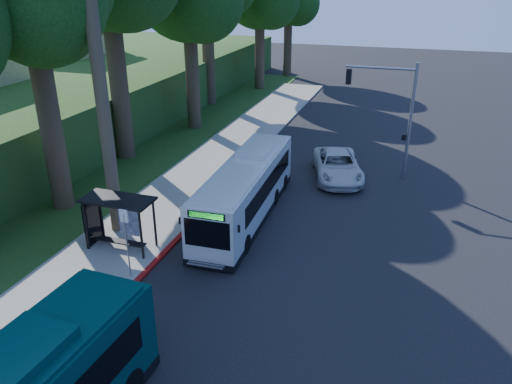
% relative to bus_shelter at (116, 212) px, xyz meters
% --- Properties ---
extents(ground, '(140.00, 140.00, 0.00)m').
position_rel_bus_shelter_xyz_m(ground, '(7.26, 2.86, -1.81)').
color(ground, black).
rests_on(ground, ground).
extents(sidewalk, '(4.50, 70.00, 0.12)m').
position_rel_bus_shelter_xyz_m(sidewalk, '(-0.04, 2.86, -1.75)').
color(sidewalk, gray).
rests_on(sidewalk, ground).
extents(red_curb, '(0.25, 30.00, 0.13)m').
position_rel_bus_shelter_xyz_m(red_curb, '(2.26, -1.14, -1.74)').
color(red_curb, maroon).
rests_on(red_curb, ground).
extents(grass_verge, '(8.00, 70.00, 0.06)m').
position_rel_bus_shelter_xyz_m(grass_verge, '(-5.74, 7.86, -1.78)').
color(grass_verge, '#234719').
rests_on(grass_verge, ground).
extents(bus_shelter, '(3.20, 1.51, 2.55)m').
position_rel_bus_shelter_xyz_m(bus_shelter, '(0.00, 0.00, 0.00)').
color(bus_shelter, black).
rests_on(bus_shelter, ground).
extents(stop_sign_pole, '(0.35, 0.06, 3.17)m').
position_rel_bus_shelter_xyz_m(stop_sign_pole, '(1.86, -2.14, 0.28)').
color(stop_sign_pole, gray).
rests_on(stop_sign_pole, ground).
extents(traffic_signal_pole, '(4.10, 0.30, 7.00)m').
position_rel_bus_shelter_xyz_m(traffic_signal_pole, '(11.04, 12.86, 2.62)').
color(traffic_signal_pole, gray).
rests_on(traffic_signal_pole, ground).
extents(hillside_backdrop, '(24.00, 60.00, 8.80)m').
position_rel_bus_shelter_xyz_m(hillside_backdrop, '(-19.04, 17.96, 0.63)').
color(hillside_backdrop, '#234719').
rests_on(hillside_backdrop, ground).
extents(white_bus, '(2.62, 10.85, 3.22)m').
position_rel_bus_shelter_xyz_m(white_bus, '(4.55, 4.82, -0.24)').
color(white_bus, silver).
rests_on(white_bus, ground).
extents(pickup, '(4.20, 6.29, 1.60)m').
position_rel_bus_shelter_xyz_m(pickup, '(8.14, 11.57, -1.00)').
color(pickup, silver).
rests_on(pickup, ground).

